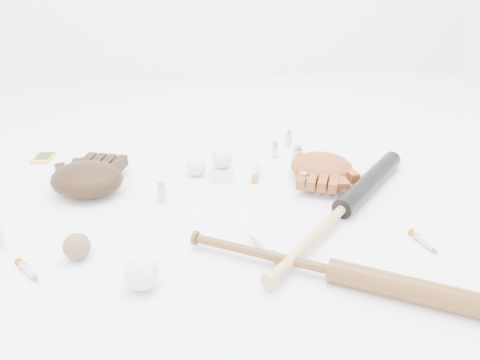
{
  "coord_description": "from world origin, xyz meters",
  "views": [
    {
      "loc": [
        -0.15,
        -1.25,
        0.76
      ],
      "look_at": [
        0.01,
        0.07,
        0.06
      ],
      "focal_mm": 35.0,
      "sensor_mm": 36.0,
      "label": 1
    }
  ],
  "objects": [
    {
      "name": "bat_dark",
      "position": [
        0.3,
        -0.09,
        0.03
      ],
      "size": [
        0.64,
        0.69,
        0.06
      ],
      "primitive_type": null,
      "rotation": [
        0.0,
        0.0,
        0.83
      ],
      "color": "black",
      "rests_on": "ground"
    },
    {
      "name": "bat_wood",
      "position": [
        0.18,
        -0.37,
        0.03
      ],
      "size": [
        0.73,
        0.44,
        0.06
      ],
      "primitive_type": null,
      "rotation": [
        0.0,
        0.0,
        -0.5
      ],
      "color": "brown",
      "rests_on": "ground"
    },
    {
      "name": "glove_dark",
      "position": [
        -0.48,
        0.16,
        0.05
      ],
      "size": [
        0.36,
        0.36,
        0.1
      ],
      "primitive_type": null,
      "rotation": [
        0.0,
        0.0,
        -0.31
      ],
      "color": "black",
      "rests_on": "ground"
    },
    {
      "name": "glove_tan",
      "position": [
        0.31,
        0.16,
        0.05
      ],
      "size": [
        0.33,
        0.33,
        0.09
      ],
      "primitive_type": null,
      "rotation": [
        0.0,
        0.0,
        2.75
      ],
      "color": "brown",
      "rests_on": "ground"
    },
    {
      "name": "trading_card",
      "position": [
        -0.7,
        0.45,
        0.0
      ],
      "size": [
        0.08,
        0.11,
        0.01
      ],
      "primitive_type": "cube",
      "rotation": [
        0.0,
        0.0,
        -0.12
      ],
      "color": "gold",
      "rests_on": "ground"
    },
    {
      "name": "pedestal",
      "position": [
        -0.04,
        0.21,
        0.02
      ],
      "size": [
        0.09,
        0.09,
        0.04
      ],
      "primitive_type": "cube",
      "rotation": [
        0.0,
        0.0,
        -0.19
      ],
      "color": "white",
      "rests_on": "ground"
    },
    {
      "name": "baseball_on_pedestal",
      "position": [
        -0.04,
        0.21,
        0.08
      ],
      "size": [
        0.07,
        0.07,
        0.07
      ],
      "primitive_type": "sphere",
      "color": "white",
      "rests_on": "pedestal"
    },
    {
      "name": "baseball_upper",
      "position": [
        -0.12,
        0.24,
        0.03
      ],
      "size": [
        0.07,
        0.07,
        0.07
      ],
      "primitive_type": "sphere",
      "color": "white",
      "rests_on": "ground"
    },
    {
      "name": "baseball_mid",
      "position": [
        -0.28,
        -0.34,
        0.04
      ],
      "size": [
        0.08,
        0.08,
        0.08
      ],
      "primitive_type": "sphere",
      "color": "white",
      "rests_on": "ground"
    },
    {
      "name": "baseball_aged",
      "position": [
        -0.45,
        -0.2,
        0.04
      ],
      "size": [
        0.07,
        0.07,
        0.07
      ],
      "primitive_type": "sphere",
      "color": "brown",
      "rests_on": "ground"
    },
    {
      "name": "syringe_0",
      "position": [
        -0.57,
        -0.26,
        0.01
      ],
      "size": [
        0.11,
        0.12,
        0.02
      ],
      "primitive_type": null,
      "rotation": [
        0.0,
        0.0,
        -0.88
      ],
      "color": "#ADBCC6",
      "rests_on": "ground"
    },
    {
      "name": "syringe_1",
      "position": [
        0.04,
        -0.23,
        0.01
      ],
      "size": [
        0.09,
        0.15,
        0.02
      ],
      "primitive_type": null,
      "rotation": [
        0.0,
        0.0,
        2.02
      ],
      "color": "#ADBCC6",
      "rests_on": "ground"
    },
    {
      "name": "syringe_2",
      "position": [
        0.09,
        0.22,
        0.01
      ],
      "size": [
        0.07,
        0.17,
        0.02
      ],
      "primitive_type": null,
      "rotation": [
        0.0,
        0.0,
        1.32
      ],
      "color": "#ADBCC6",
      "rests_on": "ground"
    },
    {
      "name": "syringe_3",
      "position": [
        0.48,
        -0.26,
        0.01
      ],
      "size": [
        0.06,
        0.14,
        0.02
      ],
      "primitive_type": null,
      "rotation": [
        0.0,
        0.0,
        -1.32
      ],
      "color": "#ADBCC6",
      "rests_on": "ground"
    },
    {
      "name": "syringe_4",
      "position": [
        0.47,
        0.15,
        0.01
      ],
      "size": [
        0.15,
        0.07,
        0.02
      ],
      "primitive_type": null,
      "rotation": [
        0.0,
        0.0,
        3.44
      ],
      "color": "#ADBCC6",
      "rests_on": "ground"
    },
    {
      "name": "vial_0",
      "position": [
        0.25,
        0.45,
        0.03
      ],
      "size": [
        0.03,
        0.03,
        0.07
      ],
      "primitive_type": "cylinder",
      "color": "#ACB7BD",
      "rests_on": "ground"
    },
    {
      "name": "vial_1",
      "position": [
        0.18,
        0.36,
        0.03
      ],
      "size": [
        0.02,
        0.02,
        0.06
      ],
      "primitive_type": "cylinder",
      "color": "#ACB7BD",
      "rests_on": "ground"
    },
    {
      "name": "vial_2",
      "position": [
        0.22,
        0.08,
        0.03
      ],
      "size": [
        0.03,
        0.03,
        0.07
      ],
      "primitive_type": "cylinder",
      "color": "#ACB7BD",
      "rests_on": "ground"
    },
    {
      "name": "vial_3",
      "position": [
        0.24,
        0.25,
        0.04
      ],
      "size": [
        0.04,
        0.04,
        0.09
      ],
      "primitive_type": "cylinder",
      "color": "#ACB7BD",
      "rests_on": "ground"
    },
    {
      "name": "vial_4",
      "position": [
        -0.24,
        0.06,
        0.04
      ],
      "size": [
        0.03,
        0.03,
        0.07
      ],
      "primitive_type": "cylinder",
      "color": "#ACB7BD",
      "rests_on": "ground"
    }
  ]
}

